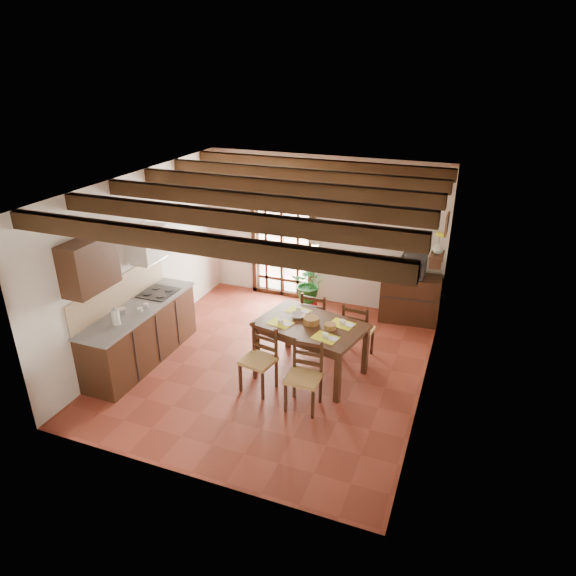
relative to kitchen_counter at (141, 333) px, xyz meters
The scene contains 25 objects.
ground_plane 2.10m from the kitchen_counter, 17.06° to the left, with size 5.00×5.00×0.00m, color maroon.
room_shell 2.45m from the kitchen_counter, 17.06° to the left, with size 4.52×5.02×2.81m.
ceiling_beams 3.02m from the kitchen_counter, 17.06° to the left, with size 4.50×4.34×0.20m.
french_door 3.33m from the kitchen_counter, 69.23° to the left, with size 1.26×0.11×2.32m.
kitchen_counter is the anchor object (origin of this frame).
upper_cabinet 1.55m from the kitchen_counter, 99.72° to the right, with size 0.35×0.80×0.70m, color #331C10.
range_hood 1.38m from the kitchen_counter, 99.79° to the left, with size 0.38×0.60×0.54m.
counter_items 0.49m from the kitchen_counter, 89.91° to the left, with size 0.50×1.43×0.25m.
dining_table 2.65m from the kitchen_counter, 13.49° to the left, with size 1.70×1.30×0.82m.
chair_near_left 2.02m from the kitchen_counter, ahead, with size 0.51×0.49×0.95m.
chair_near_right 2.77m from the kitchen_counter, ahead, with size 0.45×0.43×0.96m.
chair_far_left 2.79m from the kitchen_counter, 31.53° to the left, with size 0.46×0.44×0.95m.
chair_far_right 3.37m from the kitchen_counter, 22.41° to the left, with size 0.48×0.47×0.95m.
table_setting 2.68m from the kitchen_counter, 13.49° to the left, with size 1.11×0.74×0.10m.
table_bowl 2.45m from the kitchen_counter, 17.52° to the left, with size 0.22×0.22×0.05m, color white.
sideboard 4.64m from the kitchen_counter, 37.52° to the left, with size 1.02×0.46×0.87m, color #331C10.
crt_tv 4.67m from the kitchen_counter, 37.47° to the left, with size 0.42×0.39×0.36m.
fuse_box 4.80m from the kitchen_counter, 41.72° to the left, with size 0.25×0.03×0.32m, color white.
plant_pot 3.22m from the kitchen_counter, 54.14° to the left, with size 0.35×0.35×0.22m, color maroon.
potted_plant 3.20m from the kitchen_counter, 54.14° to the left, with size 1.65×1.41×1.84m, color #144C19.
wall_shelf 4.76m from the kitchen_counter, 28.25° to the left, with size 0.20×0.42×0.20m.
shelf_vase 4.80m from the kitchen_counter, 28.25° to the left, with size 0.15×0.15×0.15m, color #B2BFB2.
shelf_flowers 4.85m from the kitchen_counter, 28.25° to the left, with size 0.14×0.14×0.36m.
framed_picture 4.98m from the kitchen_counter, 27.77° to the left, with size 0.03×0.32×0.32m.
pendant_lamp 3.11m from the kitchen_counter, 15.59° to the left, with size 0.36×0.36×0.84m.
Camera 1 is at (2.65, -6.25, 4.37)m, focal length 32.00 mm.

